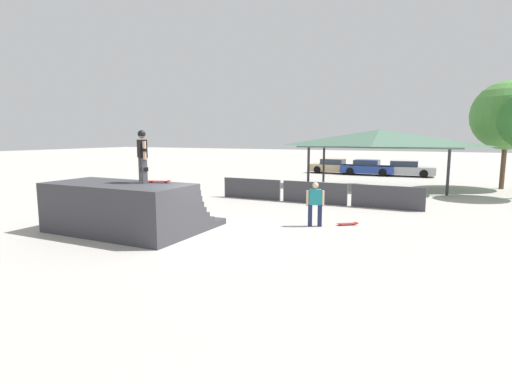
% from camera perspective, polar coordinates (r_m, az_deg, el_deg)
% --- Properties ---
extents(ground_plane, '(160.00, 160.00, 0.00)m').
position_cam_1_polar(ground_plane, '(13.21, -6.62, -6.34)').
color(ground_plane, '#ADA8A0').
extents(quarter_pipe_ramp, '(5.07, 3.94, 1.70)m').
position_cam_1_polar(quarter_pipe_ramp, '(14.43, -18.19, -2.36)').
color(quarter_pipe_ramp, '#38383D').
rests_on(quarter_pipe_ramp, ground).
extents(skater_on_deck, '(0.71, 0.55, 1.76)m').
position_cam_1_polar(skater_on_deck, '(13.90, -15.93, 5.41)').
color(skater_on_deck, '#4C4C51').
rests_on(skater_on_deck, quarter_pipe_ramp).
extents(skateboard_on_deck, '(0.84, 0.44, 0.09)m').
position_cam_1_polar(skateboard_on_deck, '(13.83, -13.67, 1.52)').
color(skateboard_on_deck, red).
rests_on(skateboard_on_deck, quarter_pipe_ramp).
extents(bystander_walking, '(0.64, 0.35, 1.61)m').
position_cam_1_polar(bystander_walking, '(14.58, 8.45, -1.42)').
color(bystander_walking, '#1E2347').
rests_on(bystander_walking, ground).
extents(skateboard_on_ground, '(0.75, 0.62, 0.09)m').
position_cam_1_polar(skateboard_on_ground, '(15.14, 13.05, -4.42)').
color(skateboard_on_ground, red).
rests_on(skateboard_on_ground, ground).
extents(barrier_fence, '(10.02, 0.12, 1.05)m').
position_cam_1_polar(barrier_fence, '(19.60, 8.34, -0.10)').
color(barrier_fence, '#3D3D42').
rests_on(barrier_fence, ground).
extents(pavilion_shelter, '(9.41, 4.05, 3.67)m').
position_cam_1_polar(pavilion_shelter, '(26.18, 17.19, 7.29)').
color(pavilion_shelter, '#2D2D33').
rests_on(pavilion_shelter, ground).
extents(tree_beside_pavilion, '(4.16, 4.16, 6.58)m').
position_cam_1_polar(tree_beside_pavilion, '(28.94, 32.27, 9.23)').
color(tree_beside_pavilion, brown).
rests_on(tree_beside_pavilion, ground).
extents(parked_car_tan, '(4.22, 1.82, 1.27)m').
position_cam_1_polar(parked_car_tan, '(35.77, 11.06, 3.60)').
color(parked_car_tan, tan).
rests_on(parked_car_tan, ground).
extents(parked_car_blue, '(4.33, 1.81, 1.27)m').
position_cam_1_polar(parked_car_blue, '(34.91, 15.66, 3.35)').
color(parked_car_blue, navy).
rests_on(parked_car_blue, ground).
extents(parked_car_silver, '(4.63, 1.97, 1.27)m').
position_cam_1_polar(parked_car_silver, '(34.71, 20.53, 3.12)').
color(parked_car_silver, '#A8AAAF').
rests_on(parked_car_silver, ground).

